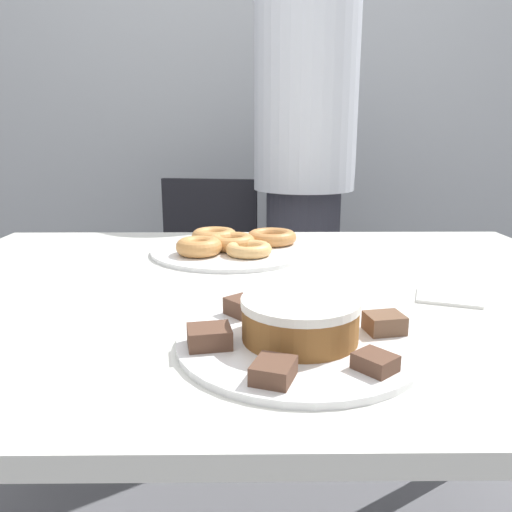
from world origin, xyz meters
The scene contains 19 objects.
wall_back centered at (0.00, 1.64, 1.30)m, with size 8.00×0.05×2.60m.
table centered at (0.00, 0.00, 0.68)m, with size 1.45×1.07×0.77m.
person_standing centered at (0.19, 0.96, 0.90)m, with size 0.38×0.38×1.72m.
office_chair_left centered at (-0.21, 0.96, 0.41)m, with size 0.51×0.51×0.88m.
plate_cake centered at (0.05, -0.29, 0.77)m, with size 0.34×0.34×0.01m.
plate_donuts centered at (-0.06, 0.27, 0.77)m, with size 0.40×0.40×0.01m.
frosted_cake centered at (0.05, -0.29, 0.81)m, with size 0.16×0.16×0.06m.
lamington_0 centered at (0.18, -0.27, 0.79)m, with size 0.06×0.05×0.03m.
lamington_1 centered at (0.10, -0.17, 0.79)m, with size 0.06×0.07×0.02m.
lamington_2 centered at (-0.03, -0.20, 0.79)m, with size 0.06×0.06×0.03m.
lamington_3 centered at (-0.07, -0.32, 0.79)m, with size 0.07×0.06×0.03m.
lamington_4 centered at (0.01, -0.41, 0.79)m, with size 0.06×0.07×0.02m.
lamington_5 centered at (0.14, -0.39, 0.79)m, with size 0.06×0.06×0.02m.
donut_0 centered at (-0.06, 0.27, 0.80)m, with size 0.12×0.12×0.04m.
donut_1 centered at (-0.02, 0.20, 0.79)m, with size 0.11×0.11×0.03m.
donut_2 centered at (0.04, 0.33, 0.80)m, with size 0.13×0.13×0.03m.
donut_3 centered at (-0.11, 0.33, 0.80)m, with size 0.12×0.12×0.04m.
donut_4 centered at (-0.14, 0.21, 0.80)m, with size 0.11×0.11×0.04m.
napkin centered at (0.34, -0.09, 0.77)m, with size 0.13×0.12×0.01m.
Camera 1 is at (-0.01, -0.94, 1.06)m, focal length 35.00 mm.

